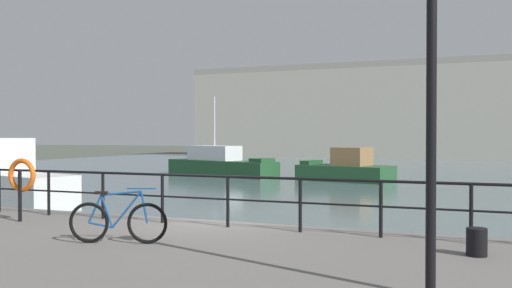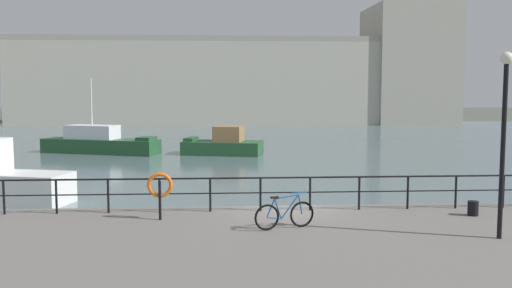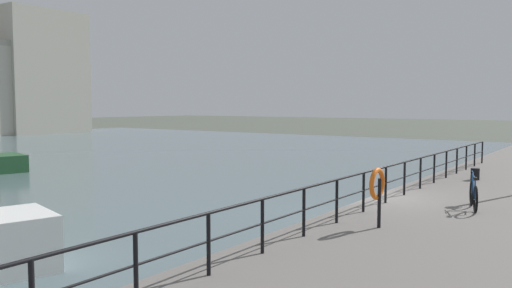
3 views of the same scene
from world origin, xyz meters
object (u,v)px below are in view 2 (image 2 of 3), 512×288
at_px(moored_blue_motorboat, 223,144).
at_px(moored_harbor_tender, 99,142).
at_px(quay_lamp_post, 504,121).
at_px(life_ring_stand, 160,187).
at_px(parked_bicycle, 285,215).
at_px(mooring_bollard, 473,208).
at_px(harbor_building, 277,80).

distance_m(moored_blue_motorboat, moored_harbor_tender, 9.09).
distance_m(moored_blue_motorboat, quay_lamp_post, 27.32).
xyz_separation_m(moored_blue_motorboat, life_ring_stand, (-1.95, -23.56, 1.09)).
relative_size(moored_blue_motorboat, parked_bicycle, 3.51).
bearing_deg(life_ring_stand, mooring_bollard, -0.48).
relative_size(parked_bicycle, quay_lamp_post, 0.36).
height_order(parked_bicycle, life_ring_stand, life_ring_stand).
xyz_separation_m(moored_blue_motorboat, moored_harbor_tender, (-9.00, 1.27, 0.08)).
height_order(harbor_building, quay_lamp_post, harbor_building).
distance_m(harbor_building, moored_blue_motorboat, 38.06).
bearing_deg(moored_blue_motorboat, mooring_bollard, 120.90).
bearing_deg(harbor_building, mooring_bollard, -90.00).
bearing_deg(moored_harbor_tender, mooring_bollard, -37.02).
relative_size(moored_harbor_tender, quay_lamp_post, 1.88).
distance_m(harbor_building, mooring_bollard, 60.79).
bearing_deg(life_ring_stand, moored_blue_motorboat, 85.26).
height_order(moored_blue_motorboat, mooring_bollard, moored_blue_motorboat).
bearing_deg(moored_blue_motorboat, parked_bicycle, 107.02).
xyz_separation_m(moored_harbor_tender, mooring_bollard, (16.44, -24.91, 0.26)).
bearing_deg(quay_lamp_post, mooring_bollard, 79.28).
height_order(harbor_building, parked_bicycle, harbor_building).
bearing_deg(mooring_bollard, life_ring_stand, 179.52).
bearing_deg(moored_blue_motorboat, quay_lamp_post, 118.26).
bearing_deg(moored_blue_motorboat, harbor_building, -87.96).
relative_size(parked_bicycle, mooring_bollard, 3.87).
xyz_separation_m(mooring_bollard, life_ring_stand, (-9.39, 0.08, 0.75)).
height_order(harbor_building, moored_harbor_tender, harbor_building).
xyz_separation_m(moored_blue_motorboat, parked_bicycle, (1.56, -24.89, 0.51)).
distance_m(parked_bicycle, quay_lamp_post, 6.14).
bearing_deg(parked_bicycle, life_ring_stand, 141.33).
bearing_deg(life_ring_stand, quay_lamp_post, -16.71).
distance_m(moored_harbor_tender, parked_bicycle, 28.22).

